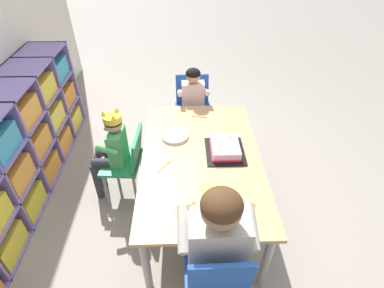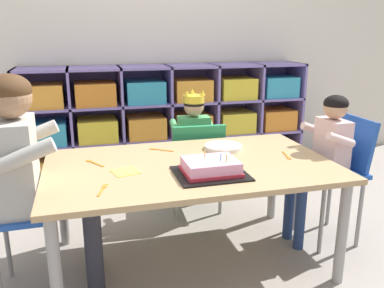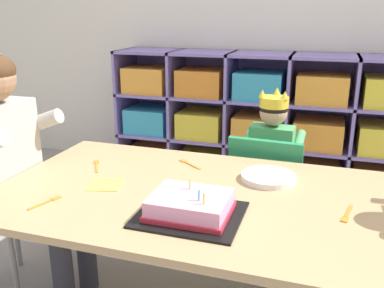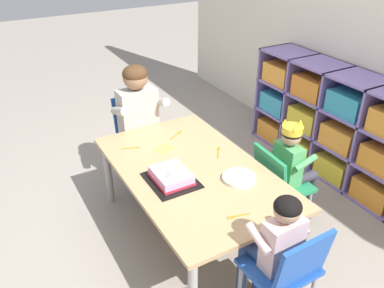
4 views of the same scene
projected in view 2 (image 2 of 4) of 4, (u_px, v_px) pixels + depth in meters
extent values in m
plane|color=gray|center=(190.00, 260.00, 2.21)|extent=(16.00, 16.00, 0.00)
cube|color=beige|center=(137.00, 15.00, 3.48)|extent=(5.68, 0.10, 2.67)
cube|color=#7F6BB2|center=(164.00, 115.00, 3.71)|extent=(2.45, 0.01, 0.93)
cube|color=#7F6BB2|center=(19.00, 128.00, 3.22)|extent=(0.02, 0.39, 0.93)
cube|color=#7F6BB2|center=(72.00, 124.00, 3.33)|extent=(0.02, 0.39, 0.93)
cube|color=#7F6BB2|center=(121.00, 122.00, 3.43)|extent=(0.02, 0.39, 0.93)
cube|color=#7F6BB2|center=(168.00, 119.00, 3.53)|extent=(0.02, 0.39, 0.93)
cube|color=#7F6BB2|center=(212.00, 116.00, 3.64)|extent=(0.02, 0.39, 0.93)
cube|color=#7F6BB2|center=(254.00, 114.00, 3.74)|extent=(0.02, 0.39, 0.93)
cube|color=#7F6BB2|center=(293.00, 112.00, 3.84)|extent=(0.02, 0.39, 0.93)
cube|color=#7F6BB2|center=(169.00, 168.00, 3.66)|extent=(2.45, 0.39, 0.02)
cube|color=#7F6BB2|center=(168.00, 136.00, 3.57)|extent=(2.45, 0.39, 0.02)
cube|color=#7F6BB2|center=(168.00, 102.00, 3.49)|extent=(2.45, 0.39, 0.02)
cube|color=#7F6BB2|center=(167.00, 67.00, 3.41)|extent=(2.45, 0.39, 0.02)
cube|color=orange|center=(50.00, 168.00, 3.35)|extent=(0.32, 0.31, 0.18)
cube|color=yellow|center=(100.00, 163.00, 3.46)|extent=(0.32, 0.31, 0.18)
cube|color=yellow|center=(147.00, 160.00, 3.56)|extent=(0.32, 0.31, 0.18)
cube|color=orange|center=(191.00, 156.00, 3.66)|extent=(0.32, 0.31, 0.18)
cube|color=orange|center=(233.00, 152.00, 3.76)|extent=(0.32, 0.31, 0.18)
cube|color=yellow|center=(272.00, 149.00, 3.87)|extent=(0.32, 0.31, 0.18)
cube|color=teal|center=(47.00, 132.00, 3.27)|extent=(0.32, 0.31, 0.18)
cube|color=yellow|center=(98.00, 129.00, 3.37)|extent=(0.32, 0.31, 0.18)
cube|color=orange|center=(146.00, 126.00, 3.48)|extent=(0.32, 0.31, 0.18)
cube|color=orange|center=(191.00, 124.00, 3.58)|extent=(0.32, 0.31, 0.18)
cube|color=yellow|center=(234.00, 121.00, 3.68)|extent=(0.32, 0.31, 0.18)
cube|color=orange|center=(274.00, 118.00, 3.78)|extent=(0.32, 0.31, 0.18)
cube|color=orange|center=(43.00, 95.00, 3.19)|extent=(0.32, 0.31, 0.18)
cube|color=orange|center=(95.00, 93.00, 3.29)|extent=(0.32, 0.31, 0.18)
cube|color=teal|center=(145.00, 91.00, 3.39)|extent=(0.32, 0.31, 0.18)
cube|color=orange|center=(191.00, 90.00, 3.50)|extent=(0.32, 0.31, 0.18)
cube|color=yellow|center=(235.00, 88.00, 3.60)|extent=(0.32, 0.31, 0.18)
cube|color=teal|center=(276.00, 86.00, 3.70)|extent=(0.32, 0.31, 0.18)
cube|color=tan|center=(190.00, 166.00, 2.06)|extent=(1.44, 0.87, 0.03)
cylinder|color=#9E9993|center=(56.00, 275.00, 1.62)|extent=(0.05, 0.05, 0.53)
cylinder|color=#9E9993|center=(342.00, 233.00, 1.96)|extent=(0.05, 0.05, 0.53)
cylinder|color=#9E9993|center=(62.00, 202.00, 2.32)|extent=(0.05, 0.05, 0.53)
cylinder|color=#9E9993|center=(273.00, 180.00, 2.65)|extent=(0.05, 0.05, 0.53)
cube|color=#238451|center=(194.00, 160.00, 2.76)|extent=(0.39, 0.32, 0.03)
cube|color=#238451|center=(199.00, 145.00, 2.59)|extent=(0.34, 0.08, 0.27)
cylinder|color=gray|center=(212.00, 178.00, 2.95)|extent=(0.02, 0.02, 0.34)
cylinder|color=gray|center=(169.00, 181.00, 2.89)|extent=(0.02, 0.02, 0.34)
cylinder|color=gray|center=(220.00, 190.00, 2.73)|extent=(0.02, 0.02, 0.34)
cylinder|color=gray|center=(175.00, 194.00, 2.67)|extent=(0.02, 0.02, 0.34)
cube|color=#4C9E5B|center=(194.00, 138.00, 2.72)|extent=(0.22, 0.12, 0.29)
sphere|color=tan|center=(194.00, 106.00, 2.67)|extent=(0.13, 0.13, 0.13)
ellipsoid|color=black|center=(194.00, 103.00, 2.66)|extent=(0.14, 0.14, 0.10)
cylinder|color=yellow|center=(194.00, 99.00, 2.65)|extent=(0.14, 0.14, 0.05)
cone|color=yellow|center=(192.00, 91.00, 2.70)|extent=(0.04, 0.04, 0.04)
cone|color=yellow|center=(203.00, 93.00, 2.62)|extent=(0.04, 0.04, 0.04)
cone|color=yellow|center=(187.00, 93.00, 2.60)|extent=(0.04, 0.04, 0.04)
cylinder|color=#33333D|center=(199.00, 150.00, 2.87)|extent=(0.08, 0.21, 0.07)
cylinder|color=#33333D|center=(182.00, 151.00, 2.84)|extent=(0.08, 0.21, 0.07)
cylinder|color=#33333D|center=(196.00, 173.00, 3.03)|extent=(0.06, 0.06, 0.36)
cylinder|color=#33333D|center=(180.00, 174.00, 3.00)|extent=(0.06, 0.06, 0.36)
cylinder|color=#4C9E5B|center=(210.00, 126.00, 2.77)|extent=(0.06, 0.18, 0.10)
cylinder|color=#4C9E5B|center=(174.00, 128.00, 2.72)|extent=(0.06, 0.18, 0.10)
cube|color=#1E4CA8|center=(23.00, 210.00, 1.86)|extent=(0.29, 0.35, 0.03)
cylinder|color=gray|center=(52.00, 264.00, 1.81)|extent=(0.02, 0.02, 0.40)
cylinder|color=gray|center=(54.00, 235.00, 2.08)|extent=(0.02, 0.02, 0.40)
cylinder|color=gray|center=(7.00, 241.00, 2.02)|extent=(0.02, 0.02, 0.40)
cube|color=#B2ADA3|center=(17.00, 166.00, 1.80)|extent=(0.16, 0.30, 0.42)
sphere|color=#997051|center=(9.00, 96.00, 1.71)|extent=(0.19, 0.19, 0.19)
ellipsoid|color=#472D19|center=(8.00, 90.00, 1.70)|extent=(0.19, 0.19, 0.14)
cylinder|color=#33333D|center=(56.00, 207.00, 1.80)|extent=(0.30, 0.10, 0.10)
cylinder|color=#33333D|center=(57.00, 192.00, 1.97)|extent=(0.30, 0.10, 0.10)
cylinder|color=#33333D|center=(94.00, 250.00, 1.91)|extent=(0.08, 0.08, 0.42)
cylinder|color=#33333D|center=(92.00, 233.00, 2.08)|extent=(0.08, 0.08, 0.42)
cylinder|color=#B2ADA3|center=(26.00, 156.00, 1.63)|extent=(0.25, 0.07, 0.14)
cylinder|color=#B2ADA3|center=(33.00, 135.00, 1.94)|extent=(0.25, 0.07, 0.14)
cube|color=#1E4CA8|center=(329.00, 170.00, 2.34)|extent=(0.32, 0.35, 0.03)
cube|color=#1E4CA8|center=(354.00, 142.00, 2.33)|extent=(0.07, 0.32, 0.29)
cylinder|color=gray|center=(295.00, 199.00, 2.50)|extent=(0.02, 0.02, 0.42)
cylinder|color=gray|center=(322.00, 219.00, 2.23)|extent=(0.02, 0.02, 0.42)
cylinder|color=gray|center=(330.00, 194.00, 2.57)|extent=(0.02, 0.02, 0.42)
cylinder|color=gray|center=(360.00, 213.00, 2.30)|extent=(0.02, 0.02, 0.42)
cube|color=beige|center=(332.00, 145.00, 2.30)|extent=(0.12, 0.21, 0.29)
sphere|color=tan|center=(336.00, 107.00, 2.24)|extent=(0.13, 0.13, 0.13)
ellipsoid|color=black|center=(336.00, 104.00, 2.23)|extent=(0.14, 0.14, 0.10)
cylinder|color=navy|center=(308.00, 163.00, 2.36)|extent=(0.21, 0.07, 0.07)
cylinder|color=navy|center=(321.00, 169.00, 2.24)|extent=(0.21, 0.07, 0.07)
cylinder|color=navy|center=(289.00, 204.00, 2.40)|extent=(0.06, 0.06, 0.44)
cylinder|color=navy|center=(301.00, 213.00, 2.28)|extent=(0.06, 0.06, 0.44)
cylinder|color=beige|center=(314.00, 129.00, 2.38)|extent=(0.17, 0.05, 0.10)
cylinder|color=beige|center=(341.00, 140.00, 2.15)|extent=(0.17, 0.05, 0.10)
cube|color=black|center=(210.00, 173.00, 1.90)|extent=(0.33, 0.29, 0.01)
cube|color=#EF9EC6|center=(211.00, 166.00, 1.89)|extent=(0.25, 0.20, 0.06)
cube|color=red|center=(211.00, 171.00, 1.90)|extent=(0.26, 0.21, 0.02)
cylinder|color=#4CB2E5|center=(221.00, 157.00, 1.86)|extent=(0.01, 0.01, 0.04)
cylinder|color=#EFCC4C|center=(227.00, 158.00, 1.85)|extent=(0.01, 0.01, 0.04)
cylinder|color=#EFCC4C|center=(205.00, 153.00, 1.92)|extent=(0.01, 0.01, 0.04)
cylinder|color=white|center=(223.00, 147.00, 2.30)|extent=(0.21, 0.21, 0.02)
cube|color=#F4DB4C|center=(125.00, 172.00, 1.93)|extent=(0.14, 0.14, 0.00)
cube|color=orange|center=(165.00, 150.00, 2.27)|extent=(0.09, 0.07, 0.00)
cube|color=orange|center=(153.00, 149.00, 2.30)|extent=(0.04, 0.04, 0.00)
cube|color=orange|center=(101.00, 192.00, 1.69)|extent=(0.04, 0.09, 0.00)
cube|color=orange|center=(105.00, 186.00, 1.76)|extent=(0.03, 0.04, 0.00)
cube|color=orange|center=(285.00, 154.00, 2.20)|extent=(0.03, 0.10, 0.00)
cube|color=orange|center=(289.00, 158.00, 2.14)|extent=(0.03, 0.04, 0.00)
cube|color=orange|center=(97.00, 164.00, 2.04)|extent=(0.06, 0.10, 0.00)
cube|color=orange|center=(89.00, 161.00, 2.09)|extent=(0.04, 0.04, 0.00)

